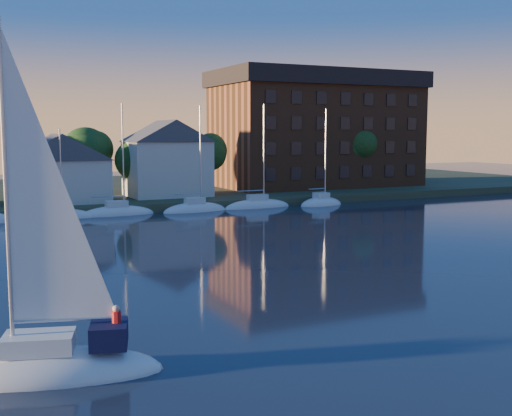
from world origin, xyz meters
TOP-DOWN VIEW (x-y plane):
  - ground at (0.00, 0.00)m, footprint 260.00×260.00m
  - shoreline_land at (0.00, 75.00)m, footprint 160.00×50.00m
  - wooden_dock at (0.00, 52.00)m, footprint 120.00×3.00m
  - clubhouse_centre at (-6.00, 57.00)m, footprint 11.55×8.40m
  - clubhouse_east at (8.00, 59.00)m, footprint 10.50×8.40m
  - condo_block at (34.00, 64.95)m, footprint 31.00×17.00m
  - tree_line at (2.00, 63.00)m, footprint 93.40×5.40m
  - moored_fleet at (-8.00, 49.00)m, footprint 71.50×2.40m
  - hero_sailboat at (-14.71, 3.86)m, footprint 9.79×5.50m

SIDE VIEW (x-z plane):
  - ground at x=0.00m, z-range 0.00..0.00m
  - shoreline_land at x=0.00m, z-range -1.00..1.00m
  - wooden_dock at x=0.00m, z-range -0.50..0.50m
  - moored_fleet at x=-8.00m, z-range -5.93..6.12m
  - hero_sailboat at x=-14.71m, z-range -6.64..7.84m
  - clubhouse_centre at x=-6.00m, z-range 1.09..9.17m
  - clubhouse_east at x=8.00m, z-range 1.10..10.90m
  - tree_line at x=2.00m, z-range 2.73..11.63m
  - condo_block at x=34.00m, z-range 1.09..18.49m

